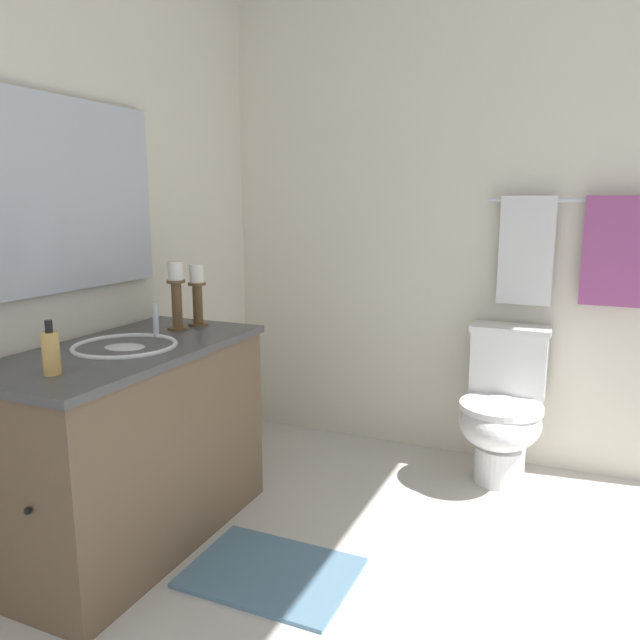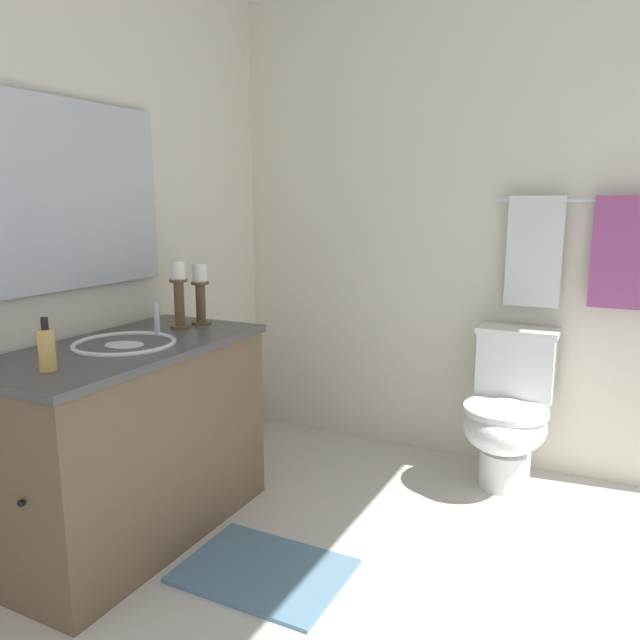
# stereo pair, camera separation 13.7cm
# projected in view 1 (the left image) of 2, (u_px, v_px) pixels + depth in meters

# --- Properties ---
(floor) EXTENTS (2.81, 2.85, 0.02)m
(floor) POSITION_uv_depth(u_px,v_px,m) (389.00, 608.00, 2.10)
(floor) COLOR beige
(floor) RESTS_ON ground
(wall_back) EXTENTS (2.81, 0.04, 2.45)m
(wall_back) POSITION_uv_depth(u_px,v_px,m) (479.00, 227.00, 3.14)
(wall_back) COLOR silver
(wall_back) RESTS_ON ground
(wall_left) EXTENTS (0.04, 2.85, 2.45)m
(wall_left) POSITION_uv_depth(u_px,v_px,m) (55.00, 235.00, 2.42)
(wall_left) COLOR silver
(wall_left) RESTS_ON ground
(vanity_cabinet) EXTENTS (0.58, 1.17, 0.80)m
(vanity_cabinet) POSITION_uv_depth(u_px,v_px,m) (131.00, 445.00, 2.44)
(vanity_cabinet) COLOR brown
(vanity_cabinet) RESTS_ON ground
(sink_basin) EXTENTS (0.40, 0.40, 0.24)m
(sink_basin) POSITION_uv_depth(u_px,v_px,m) (126.00, 357.00, 2.37)
(sink_basin) COLOR white
(sink_basin) RESTS_ON vanity_cabinet
(mirror) EXTENTS (0.02, 1.04, 0.75)m
(mirror) POSITION_uv_depth(u_px,v_px,m) (59.00, 195.00, 2.36)
(mirror) COLOR silver
(candle_holder_tall) EXTENTS (0.09, 0.09, 0.28)m
(candle_holder_tall) POSITION_uv_depth(u_px,v_px,m) (197.00, 293.00, 2.75)
(candle_holder_tall) COLOR brown
(candle_holder_tall) RESTS_ON vanity_cabinet
(candle_holder_short) EXTENTS (0.09, 0.09, 0.30)m
(candle_holder_short) POSITION_uv_depth(u_px,v_px,m) (176.00, 294.00, 2.65)
(candle_holder_short) COLOR brown
(candle_holder_short) RESTS_ON vanity_cabinet
(soap_bottle) EXTENTS (0.06, 0.06, 0.18)m
(soap_bottle) POSITION_uv_depth(u_px,v_px,m) (51.00, 352.00, 1.97)
(soap_bottle) COLOR #E5B259
(soap_bottle) RESTS_ON vanity_cabinet
(toilet) EXTENTS (0.39, 0.54, 0.75)m
(toilet) POSITION_uv_depth(u_px,v_px,m) (503.00, 409.00, 2.97)
(toilet) COLOR white
(toilet) RESTS_ON ground
(towel_bar) EXTENTS (0.78, 0.02, 0.02)m
(towel_bar) POSITION_uv_depth(u_px,v_px,m) (573.00, 200.00, 2.88)
(towel_bar) COLOR silver
(towel_near_vanity) EXTENTS (0.26, 0.03, 0.53)m
(towel_near_vanity) POSITION_uv_depth(u_px,v_px,m) (526.00, 251.00, 2.99)
(towel_near_vanity) COLOR white
(towel_near_vanity) RESTS_ON towel_bar
(towel_center) EXTENTS (0.28, 0.03, 0.51)m
(towel_center) POSITION_uv_depth(u_px,v_px,m) (615.00, 252.00, 2.83)
(towel_center) COLOR #A54C8C
(towel_center) RESTS_ON towel_bar
(bath_mat) EXTENTS (0.60, 0.44, 0.02)m
(bath_mat) POSITION_uv_depth(u_px,v_px,m) (271.00, 573.00, 2.27)
(bath_mat) COLOR slate
(bath_mat) RESTS_ON ground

